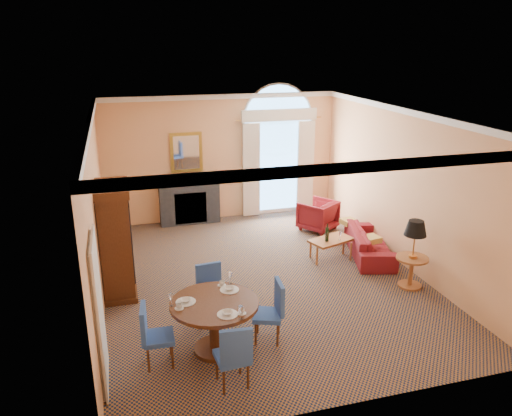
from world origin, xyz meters
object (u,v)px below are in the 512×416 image
object	(u,v)px
sofa	(370,243)
armchair	(318,215)
coffee_table	(331,240)
dining_table	(215,315)
armoire	(116,242)
side_table	(414,245)

from	to	relation	value
sofa	armchair	xyz separation A→B (m)	(-0.49, 1.76, 0.08)
coffee_table	dining_table	bearing A→B (deg)	-158.26
armchair	coffee_table	xyz separation A→B (m)	(-0.42, -1.74, 0.07)
armoire	dining_table	xyz separation A→B (m)	(1.35, -2.30, -0.40)
armoire	side_table	distance (m)	5.47
armoire	armchair	size ratio (longest dim) A/B	2.57
sofa	side_table	xyz separation A→B (m)	(0.05, -1.54, 0.56)
side_table	sofa	bearing A→B (deg)	91.86
dining_table	side_table	world-z (taller)	side_table
side_table	coffee_table	bearing A→B (deg)	121.81
armchair	side_table	distance (m)	3.37
armoire	armchair	distance (m)	5.23
armoire	side_table	bearing A→B (deg)	-13.35
armoire	sofa	world-z (taller)	armoire
armoire	armchair	xyz separation A→B (m)	(4.78, 2.03, -0.64)
armoire	coffee_table	xyz separation A→B (m)	(4.36, 0.29, -0.57)
dining_table	armchair	bearing A→B (deg)	51.59
armoire	dining_table	bearing A→B (deg)	-59.66
armoire	sofa	size ratio (longest dim) A/B	1.06
coffee_table	side_table	distance (m)	1.87
armchair	coffee_table	distance (m)	1.79
coffee_table	armoire	bearing A→B (deg)	164.83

